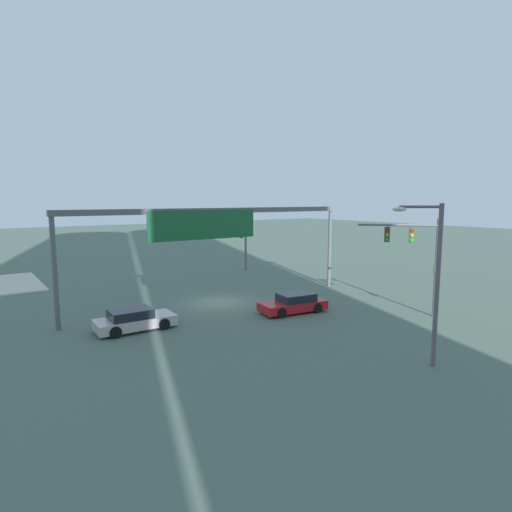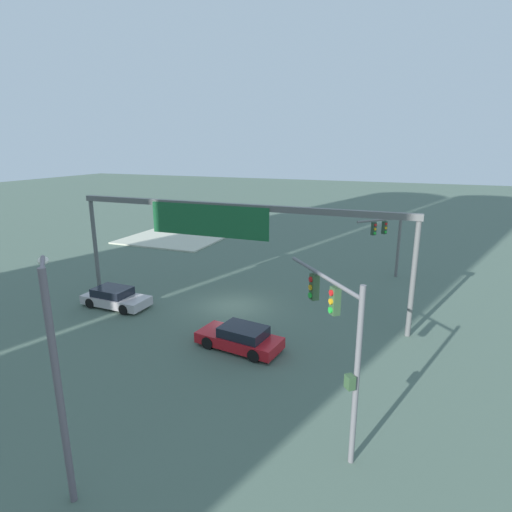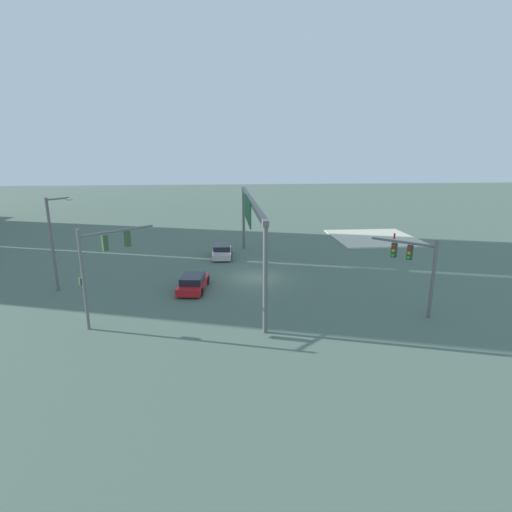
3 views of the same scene
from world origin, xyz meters
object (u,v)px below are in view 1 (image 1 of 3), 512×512
traffic_signal_near_corner (244,237)px  sedan_car_waiting_far (294,303)px  sedan_car_approaching (134,320)px  traffic_signal_opposite_side (416,249)px  streetlamp_curved_arm (432,273)px

traffic_signal_near_corner → sedan_car_waiting_far: size_ratio=1.12×
sedan_car_approaching → sedan_car_waiting_far: 9.93m
traffic_signal_opposite_side → sedan_car_waiting_far: bearing=7.9°
traffic_signal_opposite_side → sedan_car_approaching: bearing=23.7°
traffic_signal_near_corner → traffic_signal_opposite_side: 19.39m
traffic_signal_opposite_side → traffic_signal_near_corner: bearing=-41.7°
sedan_car_approaching → traffic_signal_opposite_side: bearing=-23.1°
traffic_signal_near_corner → sedan_car_waiting_far: traffic_signal_near_corner is taller
sedan_car_approaching → sedan_car_waiting_far: (-9.68, 2.24, -0.00)m
traffic_signal_near_corner → streetlamp_curved_arm: bearing=27.9°
traffic_signal_near_corner → sedan_car_waiting_far: (5.79, 14.48, -2.90)m
streetlamp_curved_arm → sedan_car_waiting_far: (-0.94, -10.11, -3.54)m
streetlamp_curved_arm → sedan_car_approaching: 15.54m
traffic_signal_opposite_side → sedan_car_approaching: (15.34, -7.14, -3.62)m
sedan_car_approaching → sedan_car_waiting_far: bearing=-11.2°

